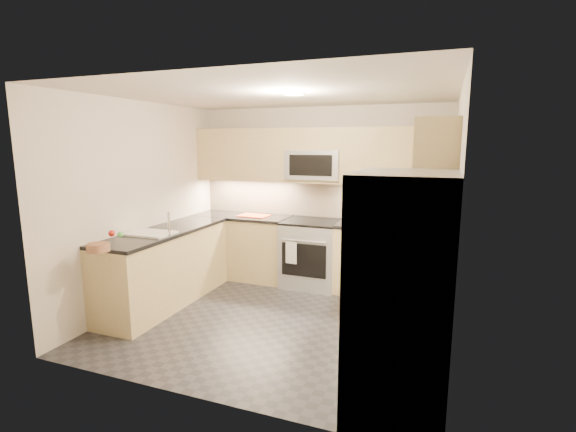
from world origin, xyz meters
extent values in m
cube|color=#25252A|center=(0.00, 0.00, 0.00)|extent=(3.60, 3.20, 0.00)
cube|color=beige|center=(0.00, 0.00, 2.50)|extent=(3.60, 3.20, 0.02)
cube|color=beige|center=(0.00, 1.60, 1.25)|extent=(3.60, 0.02, 2.50)
cube|color=beige|center=(0.00, -1.60, 1.25)|extent=(3.60, 0.02, 2.50)
cube|color=beige|center=(-1.80, 0.00, 1.25)|extent=(0.02, 3.20, 2.50)
cube|color=beige|center=(1.80, 0.00, 1.25)|extent=(0.02, 3.20, 2.50)
cube|color=tan|center=(-1.09, 1.30, 0.45)|extent=(1.42, 0.60, 0.90)
cube|color=tan|center=(1.09, 1.30, 0.45)|extent=(1.42, 0.60, 0.90)
cube|color=tan|center=(1.50, 0.15, 0.45)|extent=(0.60, 1.70, 0.90)
cube|color=tan|center=(-1.50, 0.00, 0.45)|extent=(0.60, 2.00, 0.90)
cube|color=black|center=(-1.09, 1.30, 0.92)|extent=(1.42, 0.63, 0.04)
cube|color=black|center=(1.09, 1.30, 0.92)|extent=(1.42, 0.63, 0.04)
cube|color=black|center=(1.50, 0.15, 0.92)|extent=(0.63, 1.70, 0.04)
cube|color=black|center=(-1.50, 0.00, 0.92)|extent=(0.63, 2.00, 0.04)
cube|color=tan|center=(0.00, 1.43, 1.83)|extent=(3.60, 0.35, 0.75)
cube|color=tan|center=(1.62, 0.28, 1.83)|extent=(0.35, 1.95, 0.75)
cube|color=#C1A88C|center=(0.00, 1.60, 1.20)|extent=(3.60, 0.01, 0.51)
cube|color=#C1A88C|center=(1.80, 0.45, 1.20)|extent=(0.01, 2.30, 0.51)
cube|color=#AAAEB2|center=(0.00, 1.28, 0.46)|extent=(0.76, 0.65, 0.91)
cube|color=black|center=(0.00, 1.28, 0.92)|extent=(0.76, 0.65, 0.03)
cube|color=black|center=(0.00, 0.95, 0.45)|extent=(0.62, 0.02, 0.45)
cylinder|color=#B2B5BA|center=(0.00, 0.93, 0.72)|extent=(0.60, 0.02, 0.02)
cube|color=#A6A8AE|center=(0.00, 1.40, 1.70)|extent=(0.76, 0.40, 0.40)
cube|color=black|center=(0.00, 1.20, 1.70)|extent=(0.60, 0.01, 0.28)
cube|color=#A5A8AE|center=(1.45, -1.15, 0.90)|extent=(0.70, 0.90, 1.80)
cylinder|color=#B2B5BA|center=(1.08, -1.33, 0.95)|extent=(0.02, 0.02, 1.20)
cylinder|color=#B2B5BA|center=(1.08, -0.97, 0.95)|extent=(0.02, 0.02, 1.20)
cube|color=white|center=(-1.50, -0.25, 0.88)|extent=(0.52, 0.38, 0.16)
cylinder|color=silver|center=(-1.24, -0.25, 1.08)|extent=(0.03, 0.03, 0.28)
cylinder|color=#4EB753|center=(1.21, 1.28, 1.02)|extent=(0.37, 0.37, 0.17)
cube|color=red|center=(-0.89, 1.29, 0.95)|extent=(0.44, 0.32, 0.01)
cylinder|color=#905F43|center=(-1.46, -1.08, 0.98)|extent=(0.25, 0.25, 0.08)
sphere|color=red|center=(-1.56, -0.79, 1.05)|extent=(0.07, 0.07, 0.07)
sphere|color=#52B84E|center=(-1.44, -0.80, 1.05)|extent=(0.06, 0.06, 0.06)
cube|color=white|center=(-0.16, 0.91, 0.55)|extent=(0.16, 0.03, 0.30)
camera|label=1|loc=(1.70, -4.16, 2.00)|focal=26.00mm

